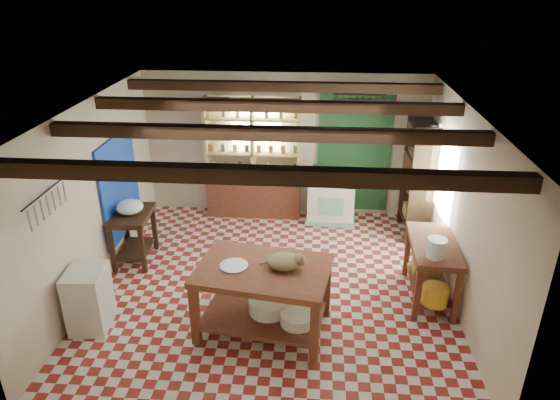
# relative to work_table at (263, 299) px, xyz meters

# --- Properties ---
(floor) EXTENTS (5.00, 5.00, 0.02)m
(floor) POSITION_rel_work_table_xyz_m (0.02, 0.96, -0.46)
(floor) COLOR maroon
(floor) RESTS_ON ground
(ceiling) EXTENTS (5.00, 5.00, 0.02)m
(ceiling) POSITION_rel_work_table_xyz_m (0.02, 0.96, 2.15)
(ceiling) COLOR #4E4D53
(ceiling) RESTS_ON wall_back
(wall_back) EXTENTS (5.00, 0.04, 2.60)m
(wall_back) POSITION_rel_work_table_xyz_m (0.02, 3.46, 0.85)
(wall_back) COLOR beige
(wall_back) RESTS_ON floor
(wall_front) EXTENTS (5.00, 0.04, 2.60)m
(wall_front) POSITION_rel_work_table_xyz_m (0.02, -1.54, 0.85)
(wall_front) COLOR beige
(wall_front) RESTS_ON floor
(wall_left) EXTENTS (0.04, 5.00, 2.60)m
(wall_left) POSITION_rel_work_table_xyz_m (-2.48, 0.96, 0.85)
(wall_left) COLOR beige
(wall_left) RESTS_ON floor
(wall_right) EXTENTS (0.04, 5.00, 2.60)m
(wall_right) POSITION_rel_work_table_xyz_m (2.52, 0.96, 0.85)
(wall_right) COLOR beige
(wall_right) RESTS_ON floor
(ceiling_beams) EXTENTS (5.00, 3.80, 0.15)m
(ceiling_beams) POSITION_rel_work_table_xyz_m (0.02, 0.96, 2.03)
(ceiling_beams) COLOR #362012
(ceiling_beams) RESTS_ON ceiling
(blue_wall_patch) EXTENTS (0.04, 1.40, 1.60)m
(blue_wall_patch) POSITION_rel_work_table_xyz_m (-2.45, 1.86, 0.65)
(blue_wall_patch) COLOR #183EB8
(blue_wall_patch) RESTS_ON wall_left
(green_wall_patch) EXTENTS (1.30, 0.04, 2.30)m
(green_wall_patch) POSITION_rel_work_table_xyz_m (1.27, 3.43, 0.80)
(green_wall_patch) COLOR #1B4422
(green_wall_patch) RESTS_ON wall_back
(window_back) EXTENTS (0.90, 0.02, 0.80)m
(window_back) POSITION_rel_work_table_xyz_m (-0.48, 3.44, 1.25)
(window_back) COLOR white
(window_back) RESTS_ON wall_back
(window_right) EXTENTS (0.02, 1.30, 1.20)m
(window_right) POSITION_rel_work_table_xyz_m (2.50, 1.96, 0.95)
(window_right) COLOR white
(window_right) RESTS_ON wall_right
(utensil_rail) EXTENTS (0.06, 0.90, 0.28)m
(utensil_rail) POSITION_rel_work_table_xyz_m (-2.42, -0.24, 1.33)
(utensil_rail) COLOR black
(utensil_rail) RESTS_ON wall_left
(pot_rack) EXTENTS (0.86, 0.12, 0.36)m
(pot_rack) POSITION_rel_work_table_xyz_m (1.27, 3.01, 1.73)
(pot_rack) COLOR black
(pot_rack) RESTS_ON ceiling
(shelving_unit) EXTENTS (1.70, 0.34, 2.20)m
(shelving_unit) POSITION_rel_work_table_xyz_m (-0.53, 3.27, 0.65)
(shelving_unit) COLOR tan
(shelving_unit) RESTS_ON floor
(tall_rack) EXTENTS (0.40, 0.86, 2.00)m
(tall_rack) POSITION_rel_work_table_xyz_m (2.30, 2.76, 0.55)
(tall_rack) COLOR #362012
(tall_rack) RESTS_ON floor
(work_table) EXTENTS (1.73, 1.29, 0.90)m
(work_table) POSITION_rel_work_table_xyz_m (0.00, 0.00, 0.00)
(work_table) COLOR brown
(work_table) RESTS_ON floor
(stove) EXTENTS (0.87, 0.62, 0.82)m
(stove) POSITION_rel_work_table_xyz_m (0.89, 3.11, -0.04)
(stove) COLOR white
(stove) RESTS_ON floor
(prep_table) EXTENTS (0.60, 0.84, 0.82)m
(prep_table) POSITION_rel_work_table_xyz_m (-2.18, 1.49, -0.04)
(prep_table) COLOR #362012
(prep_table) RESTS_ON floor
(white_cabinet) EXTENTS (0.50, 0.58, 0.82)m
(white_cabinet) POSITION_rel_work_table_xyz_m (-2.20, -0.11, -0.04)
(white_cabinet) COLOR silver
(white_cabinet) RESTS_ON floor
(right_counter) EXTENTS (0.65, 1.23, 0.86)m
(right_counter) POSITION_rel_work_table_xyz_m (2.20, 0.84, -0.02)
(right_counter) COLOR brown
(right_counter) RESTS_ON floor
(cat) EXTENTS (0.43, 0.33, 0.19)m
(cat) POSITION_rel_work_table_xyz_m (0.25, 0.01, 0.54)
(cat) COLOR #9B8A5A
(cat) RESTS_ON work_table
(steel_tray) EXTENTS (0.39, 0.39, 0.02)m
(steel_tray) POSITION_rel_work_table_xyz_m (-0.35, 0.00, 0.46)
(steel_tray) COLOR #A3A2A9
(steel_tray) RESTS_ON work_table
(basin_large) EXTENTS (0.58, 0.58, 0.18)m
(basin_large) POSITION_rel_work_table_xyz_m (0.06, 0.04, -0.12)
(basin_large) COLOR silver
(basin_large) RESTS_ON work_table
(basin_small) EXTENTS (0.48, 0.48, 0.15)m
(basin_small) POSITION_rel_work_table_xyz_m (0.43, -0.17, -0.14)
(basin_small) COLOR silver
(basin_small) RESTS_ON work_table
(kettle_left) EXTENTS (0.22, 0.22, 0.24)m
(kettle_left) POSITION_rel_work_table_xyz_m (0.64, 3.13, 0.49)
(kettle_left) COLOR #A3A2A9
(kettle_left) RESTS_ON stove
(kettle_right) EXTENTS (0.18, 0.18, 0.21)m
(kettle_right) POSITION_rel_work_table_xyz_m (0.99, 3.11, 0.47)
(kettle_right) COLOR black
(kettle_right) RESTS_ON stove
(enamel_bowl) EXTENTS (0.42, 0.42, 0.20)m
(enamel_bowl) POSITION_rel_work_table_xyz_m (-2.18, 1.49, 0.48)
(enamel_bowl) COLOR silver
(enamel_bowl) RESTS_ON prep_table
(white_bucket) EXTENTS (0.26, 0.26, 0.25)m
(white_bucket) POSITION_rel_work_table_xyz_m (2.14, 0.49, 0.54)
(white_bucket) COLOR silver
(white_bucket) RESTS_ON right_counter
(wicker_basket) EXTENTS (0.38, 0.31, 0.26)m
(wicker_basket) POSITION_rel_work_table_xyz_m (2.22, 1.14, -0.09)
(wicker_basket) COLOR #A08340
(wicker_basket) RESTS_ON right_counter
(yellow_tub) EXTENTS (0.34, 0.34, 0.24)m
(yellow_tub) POSITION_rel_work_table_xyz_m (2.19, 0.39, -0.10)
(yellow_tub) COLOR gold
(yellow_tub) RESTS_ON right_counter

